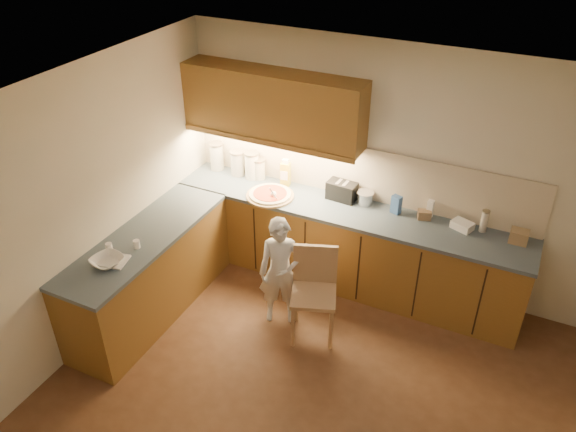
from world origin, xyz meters
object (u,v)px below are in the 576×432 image
object	(u,v)px
child	(281,272)
toaster	(342,191)
wooden_chair	(314,286)
oil_jug	(285,173)
pizza_on_board	(270,195)

from	to	relation	value
child	toaster	size ratio (longest dim) A/B	3.69
wooden_chair	toaster	bearing A→B (deg)	77.65
oil_jug	toaster	xyz separation A→B (m)	(0.67, -0.02, -0.04)
child	wooden_chair	world-z (taller)	child
pizza_on_board	oil_jug	world-z (taller)	oil_jug
child	wooden_chair	size ratio (longest dim) A/B	1.25
child	toaster	bearing A→B (deg)	52.88
pizza_on_board	child	bearing A→B (deg)	-56.50
child	oil_jug	xyz separation A→B (m)	(-0.45, 1.03, 0.48)
oil_jug	toaster	size ratio (longest dim) A/B	0.98
pizza_on_board	toaster	size ratio (longest dim) A/B	1.61
wooden_chair	oil_jug	world-z (taller)	oil_jug
pizza_on_board	child	xyz separation A→B (m)	(0.48, -0.73, -0.36)
pizza_on_board	wooden_chair	distance (m)	1.19
oil_jug	pizza_on_board	bearing A→B (deg)	-96.10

